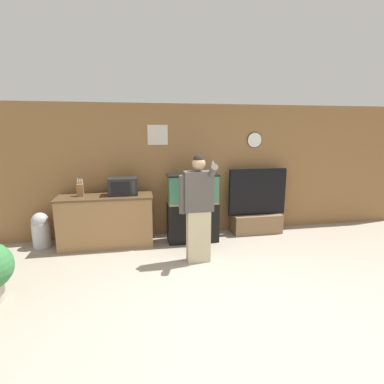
% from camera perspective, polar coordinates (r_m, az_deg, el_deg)
% --- Properties ---
extents(ground_plane, '(18.00, 18.00, 0.00)m').
position_cam_1_polar(ground_plane, '(3.82, 7.54, -21.84)').
color(ground_plane, gray).
extents(wall_back_paneled, '(10.00, 0.08, 2.60)m').
position_cam_1_polar(wall_back_paneled, '(6.05, -0.59, 4.15)').
color(wall_back_paneled, olive).
rests_on(wall_back_paneled, ground_plane).
extents(counter_island, '(1.69, 0.64, 0.94)m').
position_cam_1_polar(counter_island, '(5.74, -15.98, -5.24)').
color(counter_island, olive).
rests_on(counter_island, ground_plane).
extents(microwave, '(0.52, 0.33, 0.31)m').
position_cam_1_polar(microwave, '(5.59, -13.00, 1.06)').
color(microwave, black).
rests_on(microwave, counter_island).
extents(knife_block, '(0.11, 0.10, 0.32)m').
position_cam_1_polar(knife_block, '(5.70, -20.52, 0.41)').
color(knife_block, brown).
rests_on(knife_block, counter_island).
extents(aquarium_on_stand, '(0.96, 0.43, 1.30)m').
position_cam_1_polar(aquarium_on_stand, '(5.69, 0.11, -3.05)').
color(aquarium_on_stand, black).
rests_on(aquarium_on_stand, ground_plane).
extents(tv_on_stand, '(1.22, 0.40, 1.34)m').
position_cam_1_polar(tv_on_stand, '(6.35, 12.22, -4.19)').
color(tv_on_stand, brown).
rests_on(tv_on_stand, ground_plane).
extents(person_standing, '(0.55, 0.41, 1.74)m').
position_cam_1_polar(person_standing, '(4.73, 1.14, -2.90)').
color(person_standing, '#BCAD89').
rests_on(person_standing, ground_plane).
extents(trash_bin, '(0.31, 0.31, 0.65)m').
position_cam_1_polar(trash_bin, '(6.12, -26.83, -6.43)').
color(trash_bin, '#B7B7BC').
rests_on(trash_bin, ground_plane).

